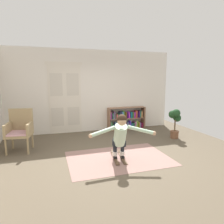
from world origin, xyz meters
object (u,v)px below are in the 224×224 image
(skis_pair, at_px, (118,157))
(wicker_chair, at_px, (20,129))
(bookshelf, at_px, (126,119))
(person_skier, at_px, (120,134))
(potted_plant, at_px, (175,120))

(skis_pair, bearing_deg, wicker_chair, 150.87)
(bookshelf, height_order, wicker_chair, wicker_chair)
(bookshelf, xyz_separation_m, skis_pair, (-1.22, -2.60, -0.35))
(wicker_chair, xyz_separation_m, person_skier, (2.26, -1.50, 0.07))
(bookshelf, xyz_separation_m, wicker_chair, (-3.52, -1.32, 0.21))
(wicker_chair, distance_m, skis_pair, 2.69)
(potted_plant, height_order, skis_pair, potted_plant)
(person_skier, bearing_deg, wicker_chair, 146.53)
(wicker_chair, relative_size, person_skier, 0.76)
(wicker_chair, distance_m, person_skier, 2.72)
(bookshelf, xyz_separation_m, person_skier, (-1.26, -2.82, 0.28))
(potted_plant, bearing_deg, person_skier, -151.41)
(skis_pair, distance_m, person_skier, 0.67)
(bookshelf, height_order, skis_pair, bookshelf)
(potted_plant, bearing_deg, skis_pair, -155.38)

